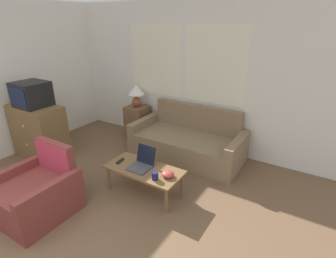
{
  "coord_description": "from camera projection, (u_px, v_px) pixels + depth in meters",
  "views": [
    {
      "loc": [
        2.21,
        -0.34,
        2.26
      ],
      "look_at": [
        0.31,
        2.74,
        0.75
      ],
      "focal_mm": 28.0,
      "sensor_mm": 36.0,
      "label": 1
    }
  ],
  "objects": [
    {
      "name": "wall_back",
      "position": [
        187.0,
        77.0,
        4.77
      ],
      "size": [
        5.82,
        0.06,
        2.6
      ],
      "color": "white",
      "rests_on": "ground_plane"
    },
    {
      "name": "tv_dresser",
      "position": [
        39.0,
        132.0,
        4.54
      ],
      "size": [
        0.96,
        0.52,
        0.94
      ],
      "color": "brown",
      "rests_on": "ground_plane"
    },
    {
      "name": "coffee_table",
      "position": [
        144.0,
        171.0,
        3.59
      ],
      "size": [
        1.07,
        0.51,
        0.38
      ],
      "color": "brown",
      "rests_on": "ground_plane"
    },
    {
      "name": "laptop",
      "position": [
        142.0,
        163.0,
        3.6
      ],
      "size": [
        0.29,
        0.33,
        0.27
      ],
      "color": "#47474C",
      "rests_on": "coffee_table"
    },
    {
      "name": "tv_remote",
      "position": [
        120.0,
        161.0,
        3.75
      ],
      "size": [
        0.06,
        0.15,
        0.02
      ],
      "color": "black",
      "rests_on": "coffee_table"
    },
    {
      "name": "television",
      "position": [
        32.0,
        94.0,
        4.28
      ],
      "size": [
        0.51,
        0.47,
        0.4
      ],
      "color": "black",
      "rests_on": "tv_dresser"
    },
    {
      "name": "wall_left",
      "position": [
        5.0,
        82.0,
        4.41
      ],
      "size": [
        0.05,
        4.88,
        2.6
      ],
      "color": "white",
      "rests_on": "ground_plane"
    },
    {
      "name": "snack_bowl",
      "position": [
        168.0,
        174.0,
        3.38
      ],
      "size": [
        0.16,
        0.16,
        0.08
      ],
      "color": "#B23D38",
      "rests_on": "coffee_table"
    },
    {
      "name": "side_table",
      "position": [
        138.0,
        122.0,
        5.36
      ],
      "size": [
        0.4,
        0.4,
        0.66
      ],
      "color": "brown",
      "rests_on": "ground_plane"
    },
    {
      "name": "table_lamp",
      "position": [
        136.0,
        93.0,
        5.13
      ],
      "size": [
        0.32,
        0.32,
        0.43
      ],
      "color": "brown",
      "rests_on": "side_table"
    },
    {
      "name": "armchair",
      "position": [
        39.0,
        193.0,
        3.26
      ],
      "size": [
        0.83,
        0.85,
        0.84
      ],
      "color": "brown",
      "rests_on": "ground_plane"
    },
    {
      "name": "cup_navy",
      "position": [
        155.0,
        176.0,
        3.32
      ],
      "size": [
        0.09,
        0.09,
        0.1
      ],
      "color": "#191E4C",
      "rests_on": "coffee_table"
    },
    {
      "name": "couch",
      "position": [
        188.0,
        142.0,
        4.65
      ],
      "size": [
        1.94,
        0.91,
        0.85
      ],
      "color": "#846B4C",
      "rests_on": "ground_plane"
    }
  ]
}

